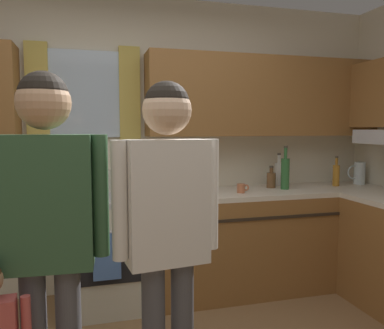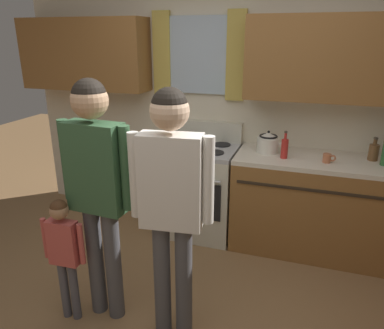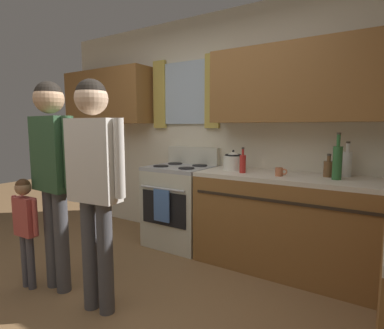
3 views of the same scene
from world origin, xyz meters
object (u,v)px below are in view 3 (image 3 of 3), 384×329
Objects in this scene: cup_terracotta at (280,172)px; adult_holding_child at (52,162)px; bottle_squat_brown at (328,168)px; bottle_sauce_red at (243,163)px; adult_in_plaid at (94,169)px; stovetop_kettle at (233,161)px; bottle_milk_white at (347,163)px; small_child at (25,220)px; bottle_wine_green at (337,162)px; stove_oven at (181,204)px.

cup_terracotta is 0.06× the size of adult_holding_child.
cup_terracotta is (-0.38, -0.19, -0.04)m from bottle_squat_brown.
adult_in_plaid reaches higher than bottle_sauce_red.
adult_holding_child reaches higher than stovetop_kettle.
adult_holding_child is 1.02× the size of adult_in_plaid.
bottle_squat_brown is at bearing 3.59° from stovetop_kettle.
adult_in_plaid is (-0.55, -1.31, 0.05)m from bottle_sauce_red.
stovetop_kettle is (-1.03, -0.16, -0.02)m from bottle_milk_white.
cup_terracotta is 1.60m from adult_in_plaid.
small_child is (-1.14, -1.54, -0.42)m from stovetop_kettle.
bottle_sauce_red is at bearing -174.91° from bottle_wine_green.
cup_terracotta is 2.21m from small_child.
stove_oven is at bearing 78.16° from adult_holding_child.
bottle_wine_green is 1.95m from adult_in_plaid.
bottle_squat_brown is at bearing 3.52° from stove_oven.
small_child is at bearing -108.76° from stove_oven.
adult_in_plaid reaches higher than bottle_milk_white.
bottle_squat_brown is (-0.13, -0.11, -0.04)m from bottle_milk_white.
stovetop_kettle is 1.96m from small_child.
stove_oven is 1.59m from small_child.
bottle_milk_white reaches higher than bottle_sauce_red.
adult_in_plaid reaches higher than bottle_wine_green.
bottle_sauce_red is at bearing -166.06° from bottle_squat_brown.
bottle_sauce_red is at bearing 178.72° from cup_terracotta.
bottle_milk_white is 1.04m from stovetop_kettle.
cup_terracotta is 0.40× the size of stovetop_kettle.
bottle_milk_white reaches higher than stovetop_kettle.
bottle_sauce_red is (0.79, -0.09, 0.53)m from stove_oven.
adult_holding_child is (-1.44, -1.28, 0.13)m from cup_terracotta.
bottle_milk_white is 2.14m from adult_in_plaid.
adult_holding_child reaches higher than small_child.
small_child is (-0.75, -0.10, -0.47)m from adult_in_plaid.
cup_terracotta is 0.07× the size of adult_in_plaid.
bottle_squat_brown is at bearing 38.11° from small_child.
adult_holding_child is 0.55m from small_child.
bottle_milk_white is 1.53× the size of bottle_squat_brown.
stovetop_kettle is 1.49m from adult_in_plaid.
adult_holding_child is (-1.08, -1.29, 0.07)m from bottle_sauce_red.
bottle_milk_white is at bearing 48.48° from adult_in_plaid.
bottle_milk_white reaches higher than stove_oven.
bottle_sauce_red reaches higher than cup_terracotta.
stovetop_kettle reaches higher than small_child.
adult_holding_child is at bearing 29.76° from small_child.
adult_in_plaid is at bearing -80.38° from stove_oven.
small_child is (-2.12, -1.49, -0.47)m from bottle_wine_green.
adult_holding_child is (-0.29, -1.38, 0.60)m from stove_oven.
bottle_wine_green is (-0.05, -0.22, 0.03)m from bottle_milk_white.
bottle_squat_brown is at bearing 126.69° from bottle_wine_green.
bottle_milk_white is at bearing 6.95° from stove_oven.
bottle_wine_green is 0.43× the size of small_child.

